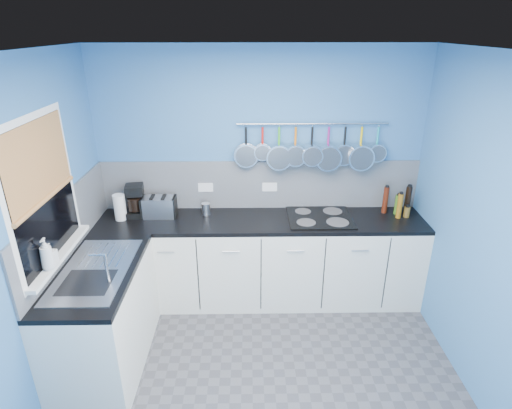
{
  "coord_description": "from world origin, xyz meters",
  "views": [
    {
      "loc": [
        -0.1,
        -2.48,
        2.64
      ],
      "look_at": [
        -0.05,
        0.75,
        1.25
      ],
      "focal_mm": 29.24,
      "sensor_mm": 36.0,
      "label": 1
    }
  ],
  "objects_px": {
    "soap_bottle_b": "(50,255)",
    "toaster": "(159,207)",
    "coffee_maker": "(135,201)",
    "soap_bottle_a": "(46,254)",
    "canister": "(206,209)",
    "hob": "(320,217)",
    "paper_towel": "(120,207)"
  },
  "relations": [
    {
      "from": "soap_bottle_b",
      "to": "toaster",
      "type": "height_order",
      "value": "soap_bottle_b"
    },
    {
      "from": "coffee_maker",
      "to": "toaster",
      "type": "relative_size",
      "value": 1.01
    },
    {
      "from": "soap_bottle_a",
      "to": "canister",
      "type": "xyz_separation_m",
      "value": [
        0.99,
        1.23,
        -0.21
      ]
    },
    {
      "from": "coffee_maker",
      "to": "canister",
      "type": "bearing_deg",
      "value": -7.72
    },
    {
      "from": "soap_bottle_b",
      "to": "toaster",
      "type": "xyz_separation_m",
      "value": [
        0.53,
        1.15,
        -0.14
      ]
    },
    {
      "from": "toaster",
      "to": "hob",
      "type": "xyz_separation_m",
      "value": [
        1.58,
        -0.06,
        -0.09
      ]
    },
    {
      "from": "soap_bottle_b",
      "to": "toaster",
      "type": "bearing_deg",
      "value": 65.2
    },
    {
      "from": "soap_bottle_b",
      "to": "coffee_maker",
      "type": "distance_m",
      "value": 1.21
    },
    {
      "from": "coffee_maker",
      "to": "canister",
      "type": "height_order",
      "value": "coffee_maker"
    },
    {
      "from": "canister",
      "to": "hob",
      "type": "xyz_separation_m",
      "value": [
        1.12,
        -0.09,
        -0.06
      ]
    },
    {
      "from": "hob",
      "to": "soap_bottle_b",
      "type": "bearing_deg",
      "value": -152.68
    },
    {
      "from": "soap_bottle_a",
      "to": "toaster",
      "type": "bearing_deg",
      "value": 66.02
    },
    {
      "from": "canister",
      "to": "toaster",
      "type": "bearing_deg",
      "value": -176.54
    },
    {
      "from": "toaster",
      "to": "hob",
      "type": "height_order",
      "value": "toaster"
    },
    {
      "from": "soap_bottle_b",
      "to": "coffee_maker",
      "type": "relative_size",
      "value": 0.54
    },
    {
      "from": "soap_bottle_b",
      "to": "paper_towel",
      "type": "height_order",
      "value": "soap_bottle_b"
    },
    {
      "from": "soap_bottle_b",
      "to": "coffee_maker",
      "type": "height_order",
      "value": "soap_bottle_b"
    },
    {
      "from": "coffee_maker",
      "to": "canister",
      "type": "distance_m",
      "value": 0.7
    },
    {
      "from": "paper_towel",
      "to": "soap_bottle_a",
      "type": "bearing_deg",
      "value": -98.63
    },
    {
      "from": "toaster",
      "to": "canister",
      "type": "relative_size",
      "value": 2.53
    },
    {
      "from": "soap_bottle_b",
      "to": "canister",
      "type": "relative_size",
      "value": 1.39
    },
    {
      "from": "coffee_maker",
      "to": "soap_bottle_b",
      "type": "bearing_deg",
      "value": -113.08
    },
    {
      "from": "paper_towel",
      "to": "coffee_maker",
      "type": "bearing_deg",
      "value": 31.83
    },
    {
      "from": "canister",
      "to": "hob",
      "type": "height_order",
      "value": "canister"
    },
    {
      "from": "coffee_maker",
      "to": "hob",
      "type": "distance_m",
      "value": 1.82
    },
    {
      "from": "coffee_maker",
      "to": "canister",
      "type": "xyz_separation_m",
      "value": [
        0.69,
        0.01,
        -0.1
      ]
    },
    {
      "from": "soap_bottle_b",
      "to": "toaster",
      "type": "relative_size",
      "value": 0.55
    },
    {
      "from": "soap_bottle_b",
      "to": "paper_towel",
      "type": "distance_m",
      "value": 1.11
    },
    {
      "from": "coffee_maker",
      "to": "toaster",
      "type": "height_order",
      "value": "coffee_maker"
    },
    {
      "from": "paper_towel",
      "to": "canister",
      "type": "height_order",
      "value": "paper_towel"
    },
    {
      "from": "hob",
      "to": "paper_towel",
      "type": "bearing_deg",
      "value": -179.94
    },
    {
      "from": "soap_bottle_a",
      "to": "soap_bottle_b",
      "type": "bearing_deg",
      "value": 90.0
    }
  ]
}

